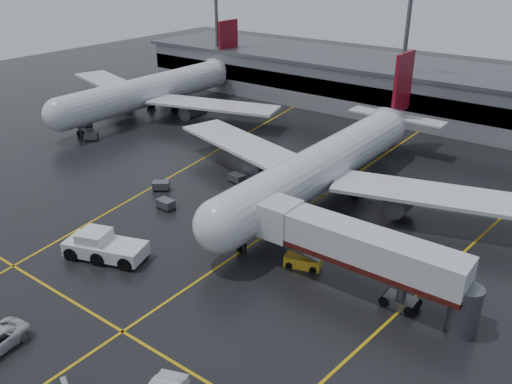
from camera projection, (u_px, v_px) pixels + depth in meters
The scene contains 18 objects.
ground at pixel (282, 224), 57.13m from camera, with size 220.00×220.00×0.00m, color black.
apron_line_centre at pixel (282, 224), 57.13m from camera, with size 0.25×90.00×0.02m, color gold.
apron_line_stop at pixel (123, 332), 41.18m from camera, with size 60.00×0.25×0.02m, color gold.
apron_line_left at pixel (206, 157), 75.26m from camera, with size 0.25×70.00×0.02m, color gold.
apron_line_right at pixel (480, 237), 54.58m from camera, with size 0.25×70.00×0.02m, color gold.
terminal at pixel (441, 94), 90.04m from camera, with size 122.00×19.00×8.60m.
light_mast_left at pixel (216, 16), 105.94m from camera, with size 3.00×1.20×25.45m.
light_mast_mid at pixel (407, 34), 84.17m from camera, with size 3.00×1.20×25.45m.
main_airliner at pixel (329, 161), 62.38m from camera, with size 48.80×45.60×14.10m.
second_airliner at pixel (156, 89), 93.94m from camera, with size 48.80×45.60×14.10m.
jet_bridge at pixel (359, 250), 44.66m from camera, with size 19.90×3.40×6.05m.
pushback_tractor at pixel (104, 247), 50.61m from camera, with size 8.40×5.56×2.79m.
belt_loader at pixel (303, 262), 49.34m from camera, with size 3.68×2.43×2.16m.
baggage_cart_a at pixel (166, 204), 60.24m from camera, with size 2.06×1.39×1.12m.
baggage_cart_b at pixel (161, 185), 64.85m from camera, with size 2.38×2.23×1.12m.
baggage_cart_c at pixel (237, 178), 66.92m from camera, with size 2.18×1.59×1.12m.
baggage_cart_d at pixel (85, 123), 87.78m from camera, with size 2.01×1.32×1.12m.
baggage_cart_e at pixel (91, 136), 81.53m from camera, with size 2.38×2.25×1.12m.
Camera 1 is at (27.98, -41.92, 27.28)m, focal length 37.13 mm.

